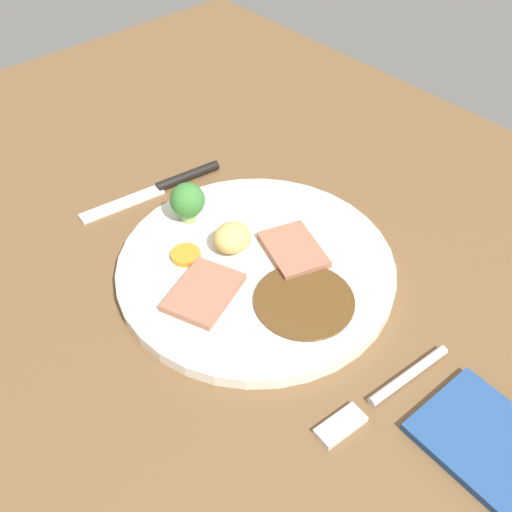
{
  "coord_description": "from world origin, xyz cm",
  "views": [
    {
      "loc": [
        -33.91,
        32.04,
        48.91
      ],
      "look_at": [
        -1.11,
        2.9,
        6.0
      ],
      "focal_mm": 41.64,
      "sensor_mm": 36.0,
      "label": 1
    }
  ],
  "objects_px": {
    "meat_slice_main": "(293,250)",
    "broccoli_floret": "(187,201)",
    "folded_napkin": "(488,442)",
    "knife": "(165,186)",
    "dinner_plate": "(256,268)",
    "carrot_coin_front": "(186,255)",
    "meat_slice_under": "(204,292)",
    "roast_potato_left": "(232,238)",
    "fork": "(382,395)"
  },
  "relations": [
    {
      "from": "dinner_plate",
      "to": "broccoli_floret",
      "type": "distance_m",
      "value": 0.11
    },
    {
      "from": "knife",
      "to": "dinner_plate",
      "type": "bearing_deg",
      "value": 94.26
    },
    {
      "from": "roast_potato_left",
      "to": "folded_napkin",
      "type": "relative_size",
      "value": 0.38
    },
    {
      "from": "carrot_coin_front",
      "to": "meat_slice_under",
      "type": "bearing_deg",
      "value": 160.92
    },
    {
      "from": "carrot_coin_front",
      "to": "broccoli_floret",
      "type": "bearing_deg",
      "value": -40.27
    },
    {
      "from": "meat_slice_main",
      "to": "carrot_coin_front",
      "type": "bearing_deg",
      "value": 51.98
    },
    {
      "from": "roast_potato_left",
      "to": "folded_napkin",
      "type": "distance_m",
      "value": 0.31
    },
    {
      "from": "meat_slice_main",
      "to": "folded_napkin",
      "type": "bearing_deg",
      "value": 173.61
    },
    {
      "from": "meat_slice_under",
      "to": "roast_potato_left",
      "type": "relative_size",
      "value": 1.84
    },
    {
      "from": "broccoli_floret",
      "to": "dinner_plate",
      "type": "bearing_deg",
      "value": -174.47
    },
    {
      "from": "roast_potato_left",
      "to": "meat_slice_under",
      "type": "bearing_deg",
      "value": 116.81
    },
    {
      "from": "roast_potato_left",
      "to": "knife",
      "type": "distance_m",
      "value": 0.15
    },
    {
      "from": "fork",
      "to": "knife",
      "type": "height_order",
      "value": "knife"
    },
    {
      "from": "roast_potato_left",
      "to": "carrot_coin_front",
      "type": "height_order",
      "value": "roast_potato_left"
    },
    {
      "from": "meat_slice_main",
      "to": "meat_slice_under",
      "type": "bearing_deg",
      "value": 81.93
    },
    {
      "from": "dinner_plate",
      "to": "folded_napkin",
      "type": "bearing_deg",
      "value": -177.71
    },
    {
      "from": "roast_potato_left",
      "to": "meat_slice_main",
      "type": "bearing_deg",
      "value": -137.29
    },
    {
      "from": "dinner_plate",
      "to": "fork",
      "type": "bearing_deg",
      "value": 174.02
    },
    {
      "from": "roast_potato_left",
      "to": "broccoli_floret",
      "type": "xyz_separation_m",
      "value": [
        0.07,
        0.01,
        0.01
      ]
    },
    {
      "from": "folded_napkin",
      "to": "broccoli_floret",
      "type": "bearing_deg",
      "value": 3.17
    },
    {
      "from": "knife",
      "to": "folded_napkin",
      "type": "bearing_deg",
      "value": 97.76
    },
    {
      "from": "fork",
      "to": "folded_napkin",
      "type": "xyz_separation_m",
      "value": [
        -0.09,
        -0.03,
        0.0
      ]
    },
    {
      "from": "broccoli_floret",
      "to": "knife",
      "type": "distance_m",
      "value": 0.09
    },
    {
      "from": "roast_potato_left",
      "to": "fork",
      "type": "distance_m",
      "value": 0.22
    },
    {
      "from": "fork",
      "to": "knife",
      "type": "relative_size",
      "value": 0.83
    },
    {
      "from": "broccoli_floret",
      "to": "fork",
      "type": "distance_m",
      "value": 0.29
    },
    {
      "from": "meat_slice_under",
      "to": "roast_potato_left",
      "type": "height_order",
      "value": "roast_potato_left"
    },
    {
      "from": "dinner_plate",
      "to": "roast_potato_left",
      "type": "xyz_separation_m",
      "value": [
        0.03,
        0.0,
        0.02
      ]
    },
    {
      "from": "dinner_plate",
      "to": "carrot_coin_front",
      "type": "height_order",
      "value": "carrot_coin_front"
    },
    {
      "from": "dinner_plate",
      "to": "broccoli_floret",
      "type": "bearing_deg",
      "value": 5.53
    },
    {
      "from": "dinner_plate",
      "to": "knife",
      "type": "relative_size",
      "value": 1.58
    },
    {
      "from": "carrot_coin_front",
      "to": "folded_napkin",
      "type": "xyz_separation_m",
      "value": [
        -0.33,
        -0.06,
        -0.01
      ]
    },
    {
      "from": "carrot_coin_front",
      "to": "fork",
      "type": "distance_m",
      "value": 0.25
    },
    {
      "from": "roast_potato_left",
      "to": "fork",
      "type": "xyz_separation_m",
      "value": [
        -0.22,
        0.02,
        -0.03
      ]
    },
    {
      "from": "meat_slice_main",
      "to": "broccoli_floret",
      "type": "relative_size",
      "value": 1.56
    },
    {
      "from": "knife",
      "to": "roast_potato_left",
      "type": "bearing_deg",
      "value": 91.86
    },
    {
      "from": "carrot_coin_front",
      "to": "folded_napkin",
      "type": "relative_size",
      "value": 0.29
    },
    {
      "from": "meat_slice_main",
      "to": "knife",
      "type": "xyz_separation_m",
      "value": [
        0.2,
        0.03,
        -0.01
      ]
    },
    {
      "from": "roast_potato_left",
      "to": "knife",
      "type": "relative_size",
      "value": 0.22
    },
    {
      "from": "roast_potato_left",
      "to": "carrot_coin_front",
      "type": "xyz_separation_m",
      "value": [
        0.02,
        0.05,
        -0.01
      ]
    },
    {
      "from": "meat_slice_under",
      "to": "fork",
      "type": "height_order",
      "value": "meat_slice_under"
    },
    {
      "from": "carrot_coin_front",
      "to": "folded_napkin",
      "type": "height_order",
      "value": "carrot_coin_front"
    },
    {
      "from": "folded_napkin",
      "to": "meat_slice_main",
      "type": "bearing_deg",
      "value": -6.39
    },
    {
      "from": "roast_potato_left",
      "to": "fork",
      "type": "height_order",
      "value": "roast_potato_left"
    },
    {
      "from": "fork",
      "to": "folded_napkin",
      "type": "bearing_deg",
      "value": 114.34
    },
    {
      "from": "meat_slice_under",
      "to": "fork",
      "type": "relative_size",
      "value": 0.5
    },
    {
      "from": "roast_potato_left",
      "to": "knife",
      "type": "height_order",
      "value": "roast_potato_left"
    },
    {
      "from": "broccoli_floret",
      "to": "knife",
      "type": "relative_size",
      "value": 0.25
    },
    {
      "from": "meat_slice_main",
      "to": "knife",
      "type": "relative_size",
      "value": 0.4
    },
    {
      "from": "meat_slice_main",
      "to": "broccoli_floret",
      "type": "distance_m",
      "value": 0.13
    }
  ]
}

